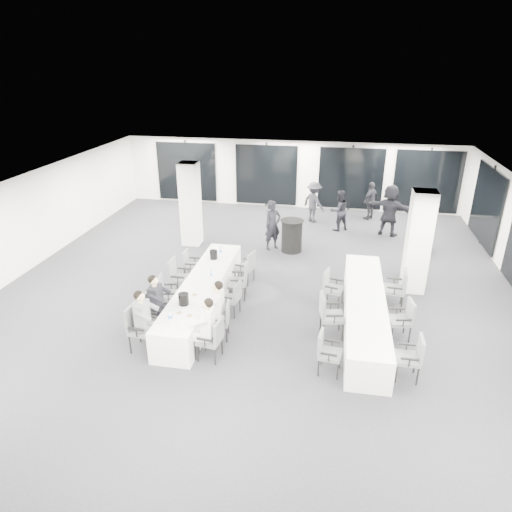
{
  "coord_description": "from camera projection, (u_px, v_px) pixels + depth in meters",
  "views": [
    {
      "loc": [
        1.97,
        -10.8,
        5.88
      ],
      "look_at": [
        0.05,
        -0.2,
        1.19
      ],
      "focal_mm": 32.0,
      "sensor_mm": 36.0,
      "label": 1
    }
  ],
  "objects": [
    {
      "name": "room",
      "position": [
        294.0,
        233.0,
        12.72
      ],
      "size": [
        14.04,
        16.04,
        2.84
      ],
      "color": "#24252A",
      "rests_on": "ground"
    },
    {
      "name": "column_left",
      "position": [
        190.0,
        204.0,
        15.2
      ],
      "size": [
        0.6,
        0.6,
        2.8
      ],
      "primitive_type": "cube",
      "color": "silver",
      "rests_on": "floor"
    },
    {
      "name": "column_right",
      "position": [
        418.0,
        242.0,
        12.07
      ],
      "size": [
        0.6,
        0.6,
        2.8
      ],
      "primitive_type": "cube",
      "color": "silver",
      "rests_on": "floor"
    },
    {
      "name": "banquet_table_main",
      "position": [
        203.0,
        295.0,
        11.54
      ],
      "size": [
        0.9,
        5.0,
        0.75
      ],
      "primitive_type": "cube",
      "color": "white",
      "rests_on": "floor"
    },
    {
      "name": "banquet_table_side",
      "position": [
        365.0,
        311.0,
        10.79
      ],
      "size": [
        0.9,
        5.0,
        0.75
      ],
      "primitive_type": "cube",
      "color": "white",
      "rests_on": "floor"
    },
    {
      "name": "cocktail_table",
      "position": [
        292.0,
        236.0,
        14.92
      ],
      "size": [
        0.77,
        0.77,
        1.07
      ],
      "color": "black",
      "rests_on": "floor"
    },
    {
      "name": "chair_main_left_near",
      "position": [
        139.0,
        325.0,
        9.82
      ],
      "size": [
        0.56,
        0.62,
        1.04
      ],
      "rotation": [
        0.0,
        0.0,
        -1.64
      ],
      "color": "#575A5F",
      "rests_on": "floor"
    },
    {
      "name": "chair_main_left_second",
      "position": [
        153.0,
        309.0,
        10.52
      ],
      "size": [
        0.55,
        0.59,
        0.97
      ],
      "rotation": [
        0.0,
        0.0,
        -1.72
      ],
      "color": "#575A5F",
      "rests_on": "floor"
    },
    {
      "name": "chair_main_left_mid",
      "position": [
        166.0,
        292.0,
        11.32
      ],
      "size": [
        0.57,
        0.6,
        0.96
      ],
      "rotation": [
        0.0,
        0.0,
        -1.38
      ],
      "color": "#575A5F",
      "rests_on": "floor"
    },
    {
      "name": "chair_main_left_fourth",
      "position": [
        178.0,
        275.0,
        12.1
      ],
      "size": [
        0.52,
        0.58,
        1.02
      ],
      "rotation": [
        0.0,
        0.0,
        -1.58
      ],
      "color": "#575A5F",
      "rests_on": "floor"
    },
    {
      "name": "chair_main_left_far",
      "position": [
        190.0,
        263.0,
        13.03
      ],
      "size": [
        0.45,
        0.5,
        0.87
      ],
      "rotation": [
        0.0,
        0.0,
        -1.55
      ],
      "color": "#575A5F",
      "rests_on": "floor"
    },
    {
      "name": "chair_main_right_near",
      "position": [
        213.0,
        337.0,
        9.5
      ],
      "size": [
        0.53,
        0.57,
        0.94
      ],
      "rotation": [
        0.0,
        0.0,
        1.45
      ],
      "color": "#575A5F",
      "rests_on": "floor"
    },
    {
      "name": "chair_main_right_second",
      "position": [
        222.0,
        318.0,
        10.24
      ],
      "size": [
        0.51,
        0.55,
        0.89
      ],
      "rotation": [
        0.0,
        0.0,
        1.72
      ],
      "color": "#575A5F",
      "rests_on": "floor"
    },
    {
      "name": "chair_main_right_mid",
      "position": [
        233.0,
        296.0,
        11.2
      ],
      "size": [
        0.51,
        0.54,
        0.88
      ],
      "rotation": [
        0.0,
        0.0,
        1.41
      ],
      "color": "#575A5F",
      "rests_on": "floor"
    },
    {
      "name": "chair_main_right_fourth",
      "position": [
        241.0,
        279.0,
        11.97
      ],
      "size": [
        0.55,
        0.59,
        0.96
      ],
      "rotation": [
        0.0,
        0.0,
        1.71
      ],
      "color": "#575A5F",
      "rests_on": "floor"
    },
    {
      "name": "chair_main_right_far",
      "position": [
        247.0,
        266.0,
        12.78
      ],
      "size": [
        0.58,
        0.6,
        0.94
      ],
      "rotation": [
        0.0,
        0.0,
        1.32
      ],
      "color": "#575A5F",
      "rests_on": "floor"
    },
    {
      "name": "chair_side_left_near",
      "position": [
        326.0,
        350.0,
        9.12
      ],
      "size": [
        0.51,
        0.55,
        0.91
      ],
      "rotation": [
        0.0,
        0.0,
        -1.68
      ],
      "color": "#575A5F",
      "rests_on": "floor"
    },
    {
      "name": "chair_side_left_mid",
      "position": [
        328.0,
        313.0,
        10.3
      ],
      "size": [
        0.61,
        0.65,
        1.04
      ],
      "rotation": [
        0.0,
        0.0,
        -1.38
      ],
      "color": "#575A5F",
      "rests_on": "floor"
    },
    {
      "name": "chair_side_left_far",
      "position": [
        331.0,
        286.0,
        11.65
      ],
      "size": [
        0.57,
        0.6,
        0.94
      ],
      "rotation": [
        0.0,
        0.0,
        -1.82
      ],
      "color": "#575A5F",
      "rests_on": "floor"
    },
    {
      "name": "chair_side_right_near",
      "position": [
        412.0,
        355.0,
        8.91
      ],
      "size": [
        0.48,
        0.54,
        0.95
      ],
      "rotation": [
        0.0,
        0.0,
        1.57
      ],
      "color": "#575A5F",
      "rests_on": "floor"
    },
    {
      "name": "chair_side_right_mid",
      "position": [
        404.0,
        317.0,
        10.23
      ],
      "size": [
        0.55,
        0.59,
        0.94
      ],
      "rotation": [
        0.0,
        0.0,
        1.75
      ],
      "color": "#575A5F",
      "rests_on": "floor"
    },
    {
      "name": "chair_side_right_far",
      "position": [
        398.0,
        287.0,
        11.48
      ],
      "size": [
        0.56,
        0.62,
        1.04
      ],
      "rotation": [
        0.0,
        0.0,
        1.49
      ],
      "color": "#575A5F",
      "rests_on": "floor"
    },
    {
      "name": "seated_guest_a",
      "position": [
        145.0,
        317.0,
        9.7
      ],
      "size": [
        0.5,
        0.38,
        1.44
      ],
      "rotation": [
        0.0,
        0.0,
        -1.57
      ],
      "color": "slate",
      "rests_on": "floor"
    },
    {
      "name": "seated_guest_b",
      "position": [
        158.0,
        300.0,
        10.38
      ],
      "size": [
        0.5,
        0.38,
        1.44
      ],
      "rotation": [
        0.0,
        0.0,
        -1.57
      ],
      "color": "black",
      "rests_on": "floor"
    },
    {
      "name": "seated_guest_c",
      "position": [
        205.0,
        325.0,
        9.43
      ],
      "size": [
        0.5,
        0.38,
        1.44
      ],
      "rotation": [
        0.0,
        0.0,
        1.57
      ],
      "color": "silver",
      "rests_on": "floor"
    },
    {
      "name": "seated_guest_d",
      "position": [
        215.0,
        306.0,
        10.14
      ],
      "size": [
        0.5,
        0.38,
        1.44
      ],
      "rotation": [
        0.0,
        0.0,
        1.57
      ],
      "color": "silver",
      "rests_on": "floor"
    },
    {
      "name": "standing_guest_a",
      "position": [
        273.0,
        222.0,
        14.94
      ],
      "size": [
        0.88,
        0.88,
        1.89
      ],
      "primitive_type": "imported",
      "rotation": [
        0.0,
        0.0,
        0.74
      ],
      "color": "black",
      "rests_on": "floor"
    },
    {
      "name": "standing_guest_b",
      "position": [
        339.0,
        208.0,
        16.64
      ],
      "size": [
        0.97,
        0.87,
        1.71
      ],
      "primitive_type": "imported",
      "rotation": [
        0.0,
        0.0,
        3.72
      ],
      "color": "black",
      "rests_on": "floor"
    },
    {
      "name": "standing_guest_c",
      "position": [
        314.0,
        199.0,
        17.5
      ],
      "size": [
        1.25,
        1.2,
        1.78
      ],
      "primitive_type": "imported",
      "rotation": [
        0.0,
        0.0,
        2.42
      ],
      "color": "black",
      "rests_on": "floor"
    },
    {
      "name": "standing_guest_d",
      "position": [
        371.0,
        198.0,
        17.78
      ],
      "size": [
        1.06,
        1.14,
        1.71
      ],
      "primitive_type": "imported",
      "rotation": [
        0.0,
        0.0,
        4.06
      ],
      "color": "black",
      "rests_on": "floor"
    },
    {
      "name": "standing_guest_e",
      "position": [
        428.0,
        226.0,
        14.65
      ],
      "size": [
        0.58,
        0.91,
        1.83
      ],
      "primitive_type": "imported",
      "rotation": [
        0.0,
        0.0,
        1.52
      ],
      "color": "black",
      "rests_on": "floor"
    },
    {
      "name": "standing_guest_f",
      "position": [
        390.0,
        207.0,
        16.1
      ],
      "size": [
        2.07,
        1.39,
        2.1
      ],
      "primitive_type": "imported",
      "rotation": [
        0.0,
        0.0,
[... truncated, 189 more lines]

